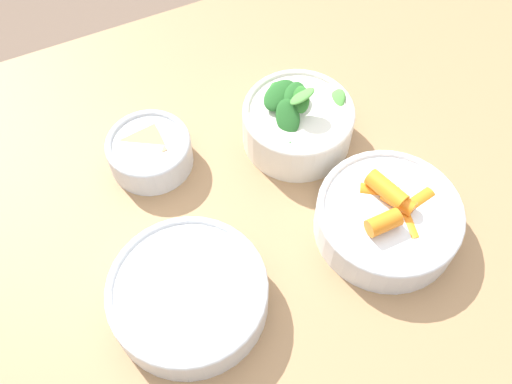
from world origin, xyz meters
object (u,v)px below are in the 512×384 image
object	(u,v)px
bowl_greens	(297,123)
bowl_cookies	(149,151)
bowl_beans_hotdog	(189,296)
bowl_carrots	(388,217)

from	to	relation	value
bowl_greens	bowl_cookies	world-z (taller)	bowl_greens
bowl_beans_hotdog	bowl_cookies	world-z (taller)	same
bowl_carrots	bowl_greens	world-z (taller)	bowl_greens
bowl_beans_hotdog	bowl_greens	bearing A→B (deg)	-143.84
bowl_beans_hotdog	bowl_carrots	bearing A→B (deg)	177.40
bowl_carrots	bowl_cookies	xyz separation A→B (m)	(0.24, -0.24, -0.00)
bowl_greens	bowl_beans_hotdog	distance (m)	0.29
bowl_beans_hotdog	bowl_cookies	distance (m)	0.23
bowl_greens	bowl_carrots	bearing A→B (deg)	101.36
bowl_beans_hotdog	bowl_cookies	bearing A→B (deg)	-97.59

